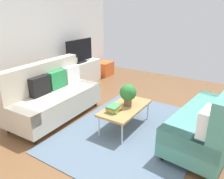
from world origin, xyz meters
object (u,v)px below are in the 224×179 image
Objects in this scene: bottle_0 at (74,60)px; tv at (80,51)px; table_book_0 at (114,110)px; bottle_1 at (77,61)px; vase_0 at (63,64)px; coffee_table at (125,108)px; vase_1 at (68,62)px; tv_console at (80,73)px; storage_trunk at (105,69)px; couch_beige at (53,96)px; couch_green at (213,120)px; potted_plant at (128,93)px.

tv is at bearing 4.15° from bottle_0.
bottle_1 is at bearing 54.67° from table_book_0.
vase_0 is (1.14, 2.28, 0.26)m from table_book_0.
coffee_table is 4.82× the size of bottle_0.
vase_1 reaches higher than coffee_table.
tv_console is 2.69× the size of storage_trunk.
couch_beige is 11.01× the size of bottle_1.
table_book_0 is (-2.82, -2.13, 0.22)m from storage_trunk.
couch_green is at bearing -122.07° from storage_trunk.
tv is 0.64m from vase_0.
table_book_0 is at bearing -125.33° from bottle_1.
vase_1 is at bearing 84.97° from couch_green.
potted_plant is at bearing -120.88° from tv.
couch_beige and couch_green have the same top height.
couch_green is at bearing -82.06° from potted_plant.
potted_plant is at bearing 106.19° from couch_beige.
coffee_table is at bearing 103.22° from couch_beige.
bottle_0 is at bearing -16.49° from vase_0.
coffee_table is 0.28m from potted_plant.
vase_1 is at bearing 173.26° from tv_console.
coffee_table is at bearing -119.54° from bottle_1.
storage_trunk is 2.97× the size of bottle_1.
storage_trunk is 1.61m from vase_1.
potted_plant reaches higher than vase_0.
bottle_1 reaches higher than tv_console.
tv is at bearing 52.13° from table_book_0.
couch_beige is 15.85× the size of vase_0.
vase_0 is at bearing 63.46° from table_book_0.
vase_0 reaches higher than storage_trunk.
bottle_1 is at bearing 80.93° from couch_green.
coffee_table is at bearing -122.17° from tv_console.
bottle_1 is (-0.17, -0.04, 0.41)m from tv_console.
coffee_table is at bearing -117.40° from bottle_0.
potted_plant is 2.46× the size of vase_1.
tv is (1.17, 3.71, 0.51)m from couch_green.
table_book_0 is 1.46× the size of vase_1.
couch_green is 3.83m from vase_0.
coffee_table is at bearing 177.91° from potted_plant.
couch_green reaches higher than potted_plant.
table_book_0 is 2.56m from vase_0.
couch_beige is at bearing -151.61° from bottle_0.
couch_green reaches higher than bottle_1.
coffee_table is (0.39, -1.42, -0.06)m from couch_beige.
tv is 0.34m from bottle_0.
potted_plant is 3.33× the size of vase_0.
table_book_0 is at bearing 163.58° from coffee_table.
vase_1 is at bearing 0.00° from vase_0.
tv is 0.28m from bottle_1.
vase_0 is at bearing -145.53° from couch_beige.
storage_trunk is at bearing 41.85° from potted_plant.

